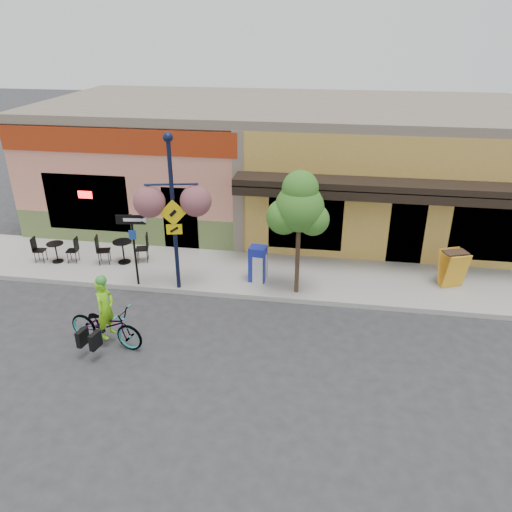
{
  "coord_description": "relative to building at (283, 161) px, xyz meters",
  "views": [
    {
      "loc": [
        1.97,
        -11.72,
        7.23
      ],
      "look_at": [
        0.04,
        0.5,
        1.4
      ],
      "focal_mm": 35.0,
      "sensor_mm": 36.0,
      "label": 1
    }
  ],
  "objects": [
    {
      "name": "cyclist_rider",
      "position": [
        -3.2,
        -9.66,
        -1.48
      ],
      "size": [
        0.47,
        0.62,
        1.53
      ],
      "primitive_type": "imported",
      "rotation": [
        0.0,
        0.0,
        1.37
      ],
      "color": "#7FDC17",
      "rests_on": "ground"
    },
    {
      "name": "cafe_set_right",
      "position": [
        -4.52,
        -5.52,
        -1.62
      ],
      "size": [
        1.77,
        1.22,
        0.97
      ],
      "primitive_type": null,
      "rotation": [
        0.0,
        0.0,
        0.28
      ],
      "color": "black",
      "rests_on": "sidewalk"
    },
    {
      "name": "one_way_sign",
      "position": [
        -3.53,
        -6.85,
        -1.0
      ],
      "size": [
        0.86,
        0.29,
        2.2
      ],
      "primitive_type": null,
      "rotation": [
        0.0,
        0.0,
        0.13
      ],
      "color": "black",
      "rests_on": "sidewalk"
    },
    {
      "name": "curb",
      "position": [
        0.0,
        -6.95,
        -2.17
      ],
      "size": [
        24.0,
        0.12,
        0.15
      ],
      "primitive_type": "cube",
      "color": "#A8A59E",
      "rests_on": "ground"
    },
    {
      "name": "cafe_set_left",
      "position": [
        -6.68,
        -5.81,
        -1.68
      ],
      "size": [
        1.5,
        0.89,
        0.85
      ],
      "primitive_type": null,
      "rotation": [
        0.0,
        0.0,
        0.14
      ],
      "color": "black",
      "rests_on": "sidewalk"
    },
    {
      "name": "bicycle",
      "position": [
        -3.25,
        -9.66,
        -1.72
      ],
      "size": [
        2.11,
        1.08,
        1.06
      ],
      "primitive_type": "imported",
      "rotation": [
        0.0,
        0.0,
        1.37
      ],
      "color": "maroon",
      "rests_on": "ground"
    },
    {
      "name": "building",
      "position": [
        0.0,
        0.0,
        0.0
      ],
      "size": [
        18.2,
        8.2,
        4.5
      ],
      "primitive_type": null,
      "color": "tan",
      "rests_on": "ground"
    },
    {
      "name": "ground",
      "position": [
        0.0,
        -7.5,
        -2.25
      ],
      "size": [
        90.0,
        90.0,
        0.0
      ],
      "primitive_type": "plane",
      "color": "#2D2D30",
      "rests_on": "ground"
    },
    {
      "name": "lamp_post",
      "position": [
        -2.28,
        -6.85,
        0.16
      ],
      "size": [
        1.54,
        0.89,
        4.53
      ],
      "primitive_type": null,
      "rotation": [
        0.0,
        0.0,
        0.23
      ],
      "color": "#101733",
      "rests_on": "sidewalk"
    },
    {
      "name": "newspaper_box_blue",
      "position": [
        -0.06,
        -6.04,
        -1.56
      ],
      "size": [
        0.53,
        0.48,
        1.09
      ],
      "primitive_type": null,
      "rotation": [
        0.0,
        0.0,
        -0.1
      ],
      "color": "navy",
      "rests_on": "sidewalk"
    },
    {
      "name": "street_tree",
      "position": [
        1.15,
        -6.58,
        -0.28
      ],
      "size": [
        1.8,
        1.8,
        3.63
      ],
      "primitive_type": null,
      "rotation": [
        0.0,
        0.0,
        0.33
      ],
      "color": "#3D7A26",
      "rests_on": "sidewalk"
    },
    {
      "name": "sandwich_board",
      "position": [
        5.68,
        -5.69,
        -1.55
      ],
      "size": [
        0.8,
        0.7,
        1.11
      ],
      "primitive_type": null,
      "rotation": [
        0.0,
        0.0,
        0.39
      ],
      "color": "gold",
      "rests_on": "sidewalk"
    },
    {
      "name": "newspaper_box_grey",
      "position": [
        -0.02,
        -6.11,
        -1.68
      ],
      "size": [
        0.48,
        0.45,
        0.84
      ],
      "primitive_type": null,
      "rotation": [
        0.0,
        0.0,
        -0.27
      ],
      "color": "silver",
      "rests_on": "sidewalk"
    },
    {
      "name": "sidewalk",
      "position": [
        0.0,
        -5.5,
        -2.17
      ],
      "size": [
        24.0,
        3.0,
        0.15
      ],
      "primitive_type": "cube",
      "color": "#9E9B93",
      "rests_on": "ground"
    }
  ]
}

